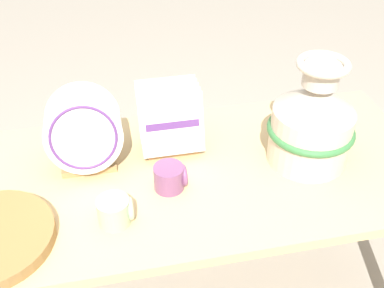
{
  "coord_description": "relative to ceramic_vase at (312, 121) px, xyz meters",
  "views": [
    {
      "loc": [
        -0.23,
        -1.09,
        1.63
      ],
      "look_at": [
        0.0,
        0.0,
        0.79
      ],
      "focal_mm": 42.0,
      "sensor_mm": 36.0,
      "label": 1
    }
  ],
  "objects": [
    {
      "name": "mug_sage_glaze",
      "position": [
        -0.64,
        -0.16,
        -0.11
      ],
      "size": [
        0.1,
        0.09,
        0.08
      ],
      "color": "#9EB28E",
      "rests_on": "display_table"
    },
    {
      "name": "dish_rack_square_plates",
      "position": [
        -0.43,
        0.16,
        -0.06
      ],
      "size": [
        0.21,
        0.18,
        0.23
      ],
      "color": "tan",
      "rests_on": "display_table"
    },
    {
      "name": "dish_rack_round_plates",
      "position": [
        -0.71,
        0.12,
        -0.03
      ],
      "size": [
        0.24,
        0.19,
        0.26
      ],
      "color": "tan",
      "rests_on": "display_table"
    },
    {
      "name": "mug_plum_glaze",
      "position": [
        -0.47,
        -0.05,
        -0.11
      ],
      "size": [
        0.1,
        0.09,
        0.08
      ],
      "color": "#7A4770",
      "rests_on": "display_table"
    },
    {
      "name": "display_table",
      "position": [
        -0.39,
        0.01,
        -0.23
      ],
      "size": [
        1.59,
        0.71,
        0.68
      ],
      "color": "tan",
      "rests_on": "ground_plane"
    },
    {
      "name": "ceramic_vase",
      "position": [
        0.0,
        0.0,
        0.0
      ],
      "size": [
        0.28,
        0.28,
        0.36
      ],
      "color": "beige",
      "rests_on": "display_table"
    }
  ]
}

